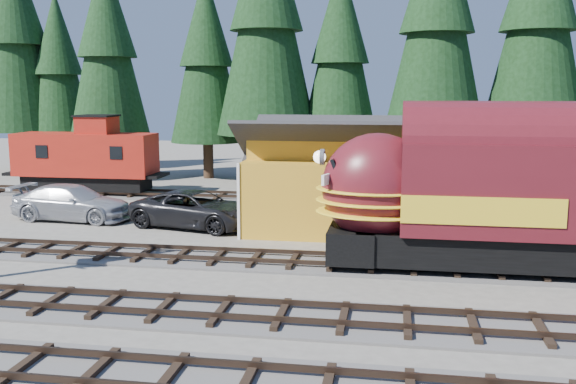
% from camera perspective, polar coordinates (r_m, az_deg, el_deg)
% --- Properties ---
extents(ground, '(120.00, 120.00, 0.00)m').
position_cam_1_polar(ground, '(20.62, 7.07, -9.58)').
color(ground, '#6B665B').
rests_on(ground, ground).
extents(track_spur, '(32.00, 3.20, 0.33)m').
position_cam_1_polar(track_spur, '(39.57, -6.36, -0.44)').
color(track_spur, '#4C4947').
rests_on(track_spur, ground).
extents(depot, '(12.80, 7.00, 5.30)m').
position_cam_1_polar(depot, '(30.25, 8.06, 2.15)').
color(depot, gold).
rests_on(depot, ground).
extents(conifer_backdrop, '(79.26, 23.41, 16.81)m').
position_cam_1_polar(conifer_backdrop, '(44.05, 15.61, 13.37)').
color(conifer_backdrop, black).
rests_on(conifer_backdrop, ground).
extents(locomotive, '(17.26, 3.43, 4.69)m').
position_cam_1_polar(locomotive, '(24.45, 22.27, -0.67)').
color(locomotive, black).
rests_on(locomotive, ground).
extents(caboose, '(8.83, 2.56, 4.59)m').
position_cam_1_polar(caboose, '(42.36, -17.50, 2.91)').
color(caboose, black).
rests_on(caboose, ground).
extents(pickup_truck_a, '(6.87, 4.33, 1.77)m').
position_cam_1_polar(pickup_truck_a, '(31.17, -8.16, -1.52)').
color(pickup_truck_a, black).
rests_on(pickup_truck_a, ground).
extents(pickup_truck_b, '(6.29, 2.86, 1.79)m').
position_cam_1_polar(pickup_truck_b, '(34.36, -18.62, -0.90)').
color(pickup_truck_b, '#ABADB3').
rests_on(pickup_truck_b, ground).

